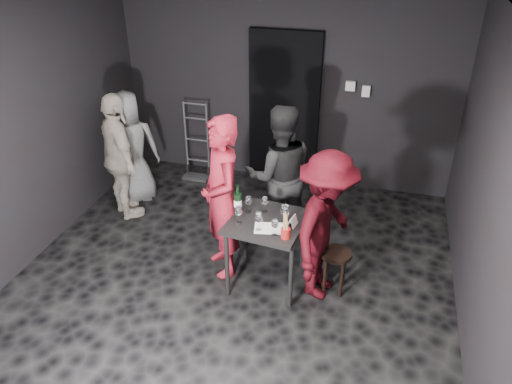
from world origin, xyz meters
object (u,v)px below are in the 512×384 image
(woman_black, at_px, (279,169))
(stool, at_px, (335,261))
(man_maroon, at_px, (326,225))
(bystander_cream, at_px, (119,154))
(breadstick_cup, at_px, (286,226))
(wine_bottle, at_px, (238,203))
(hand_truck, at_px, (197,163))
(bystander_grey, at_px, (130,149))
(tasting_table, at_px, (267,229))
(server_red, at_px, (221,186))

(woman_black, bearing_deg, stool, 113.56)
(man_maroon, bearing_deg, woman_black, 50.86)
(bystander_cream, distance_m, breadstick_cup, 2.49)
(wine_bottle, bearing_deg, hand_truck, 122.08)
(stool, xyz_separation_m, wine_bottle, (-1.01, -0.00, 0.51))
(stool, bearing_deg, bystander_grey, 158.05)
(man_maroon, xyz_separation_m, breadstick_cup, (-0.34, -0.23, 0.07))
(man_maroon, relative_size, breadstick_cup, 5.74)
(woman_black, xyz_separation_m, bystander_grey, (-2.03, 0.34, -0.16))
(breadstick_cup, bearing_deg, bystander_grey, 149.01)
(tasting_table, bearing_deg, woman_black, 95.04)
(woman_black, height_order, breadstick_cup, woman_black)
(hand_truck, relative_size, breadstick_cup, 3.94)
(server_red, xyz_separation_m, bystander_grey, (-1.61, 1.08, -0.28))
(wine_bottle, bearing_deg, bystander_grey, 147.78)
(server_red, height_order, breadstick_cup, server_red)
(tasting_table, bearing_deg, breadstick_cup, -45.20)
(server_red, height_order, bystander_cream, server_red)
(tasting_table, distance_m, breadstick_cup, 0.41)
(bystander_grey, bearing_deg, server_red, 115.80)
(server_red, bearing_deg, woman_black, 114.11)
(stool, relative_size, bystander_cream, 0.28)
(stool, distance_m, wine_bottle, 1.13)
(hand_truck, xyz_separation_m, tasting_table, (1.55, -2.02, 0.44))
(woman_black, distance_m, wine_bottle, 0.82)
(hand_truck, relative_size, bystander_grey, 0.75)
(woman_black, bearing_deg, bystander_grey, -30.59)
(woman_black, xyz_separation_m, man_maroon, (0.65, -0.83, -0.10))
(hand_truck, xyz_separation_m, breadstick_cup, (1.79, -2.26, 0.67))
(bystander_cream, xyz_separation_m, breadstick_cup, (2.27, -1.03, 0.03))
(stool, xyz_separation_m, breadstick_cup, (-0.46, -0.28, 0.51))
(wine_bottle, bearing_deg, bystander_cream, 156.40)
(stool, height_order, server_red, server_red)
(bystander_cream, relative_size, bystander_grey, 1.15)
(bystander_cream, height_order, breadstick_cup, bystander_cream)
(stool, bearing_deg, breadstick_cup, -148.85)
(woman_black, distance_m, bystander_cream, 1.96)
(wine_bottle, bearing_deg, server_red, 164.07)
(man_maroon, bearing_deg, bystander_cream, 85.85)
(hand_truck, bearing_deg, bystander_cream, -111.89)
(tasting_table, relative_size, wine_bottle, 2.28)
(bystander_cream, relative_size, wine_bottle, 5.18)
(stool, bearing_deg, server_red, 177.52)
(man_maroon, distance_m, bystander_grey, 2.92)
(stool, height_order, bystander_cream, bystander_cream)
(tasting_table, relative_size, man_maroon, 0.47)
(man_maroon, xyz_separation_m, bystander_grey, (-2.68, 1.17, -0.07))
(man_maroon, bearing_deg, server_red, 97.63)
(server_red, distance_m, breadstick_cup, 0.82)
(bystander_grey, bearing_deg, wine_bottle, 117.41)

